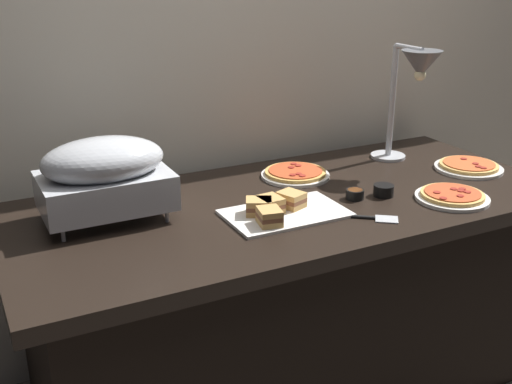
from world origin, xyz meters
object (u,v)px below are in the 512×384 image
pizza_plate_front (452,196)px  sauce_cup_near (384,190)px  serving_spatula (373,218)px  chafing_dish (104,175)px  pizza_plate_center (295,174)px  sauce_cup_far (355,194)px  sandwich_platter (278,210)px  pizza_plate_raised_stand (469,167)px  heat_lamp (415,76)px

pizza_plate_front → sauce_cup_near: 0.23m
serving_spatula → chafing_dish: bearing=152.9°
pizza_plate_center → sauce_cup_far: size_ratio=4.14×
sandwich_platter → sauce_cup_far: (0.30, 0.01, -0.00)m
pizza_plate_raised_stand → sauce_cup_near: size_ratio=3.70×
pizza_plate_center → sauce_cup_far: bearing=-77.1°
pizza_plate_front → pizza_plate_center: 0.57m
chafing_dish → pizza_plate_raised_stand: size_ratio=1.52×
chafing_dish → heat_lamp: bearing=-0.1°
pizza_plate_raised_stand → sauce_cup_far: bearing=-174.3°
chafing_dish → sauce_cup_near: (0.90, -0.23, -0.13)m
pizza_plate_center → serving_spatula: bearing=-88.2°
pizza_plate_raised_stand → serving_spatula: bearing=-159.7°
sauce_cup_near → pizza_plate_center: bearing=118.9°
heat_lamp → pizza_plate_front: 0.51m
heat_lamp → sandwich_platter: size_ratio=1.20×
sauce_cup_near → serving_spatula: sauce_cup_near is taller
pizza_plate_center → serving_spatula: size_ratio=1.62×
heat_lamp → sauce_cup_near: heat_lamp is taller
heat_lamp → pizza_plate_raised_stand: size_ratio=1.79×
pizza_plate_center → sandwich_platter: bearing=-128.4°
chafing_dish → pizza_plate_center: bearing=6.3°
pizza_plate_front → pizza_plate_center: size_ratio=0.97×
sauce_cup_far → heat_lamp: bearing=27.3°
sandwich_platter → sauce_cup_near: sandwich_platter is taller
sandwich_platter → sauce_cup_near: size_ratio=5.50×
heat_lamp → sauce_cup_near: (-0.29, -0.22, -0.33)m
heat_lamp → sandwich_platter: 0.80m
chafing_dish → sauce_cup_far: 0.83m
heat_lamp → pizza_plate_front: bearing=-106.5°
pizza_plate_front → serving_spatula: pizza_plate_front is taller
sandwich_platter → serving_spatula: sandwich_platter is taller
pizza_plate_raised_stand → sauce_cup_far: size_ratio=4.19×
chafing_dish → pizza_plate_raised_stand: (1.36, -0.15, -0.13)m
pizza_plate_front → pizza_plate_center: bearing=128.6°
chafing_dish → sandwich_platter: size_ratio=1.03×
pizza_plate_front → serving_spatula: 0.34m
chafing_dish → sandwich_platter: 0.55m
sauce_cup_near → sauce_cup_far: 0.11m
pizza_plate_raised_stand → serving_spatula: size_ratio=1.64×
pizza_plate_center → pizza_plate_raised_stand: same height
chafing_dish → sauce_cup_near: bearing=-14.2°
pizza_plate_raised_stand → sandwich_platter: sandwich_platter is taller
pizza_plate_front → sauce_cup_near: (-0.18, 0.14, 0.01)m
sandwich_platter → serving_spatula: 0.30m
pizza_plate_raised_stand → chafing_dish: bearing=173.8°
pizza_plate_center → serving_spatula: 0.46m
pizza_plate_center → sauce_cup_near: 0.35m
pizza_plate_center → sandwich_platter: sandwich_platter is taller
chafing_dish → sauce_cup_far: bearing=-14.6°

